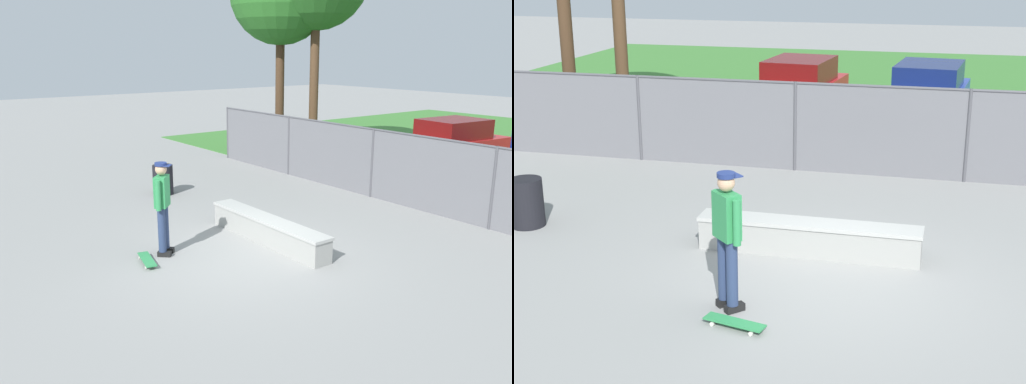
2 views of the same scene
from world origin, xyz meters
TOP-DOWN VIEW (x-y plane):
  - ground_plane at (0.00, 0.00)m, footprint 80.00×80.00m
  - concrete_ledge at (-0.56, 0.94)m, footprint 3.42×0.50m
  - skateboarder at (-1.20, -1.12)m, footprint 0.46×0.45m
  - skateboard at (-0.98, -1.60)m, footprint 0.82×0.38m
  - chainlink_fence at (0.00, 5.44)m, footprint 17.52×0.07m
  - car_red at (-2.72, 10.41)m, footprint 2.32×4.35m
  - trash_bin at (-5.39, 1.03)m, footprint 0.56×0.56m

SIDE VIEW (x-z plane):
  - ground_plane at x=0.00m, z-range 0.00..0.00m
  - skateboard at x=-0.98m, z-range 0.03..0.12m
  - concrete_ledge at x=-0.56m, z-range 0.00..0.53m
  - trash_bin at x=-5.39m, z-range 0.00..0.82m
  - car_red at x=-2.72m, z-range 0.01..1.67m
  - chainlink_fence at x=0.00m, z-range 0.08..1.96m
  - skateboarder at x=-1.20m, z-range 0.11..1.95m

